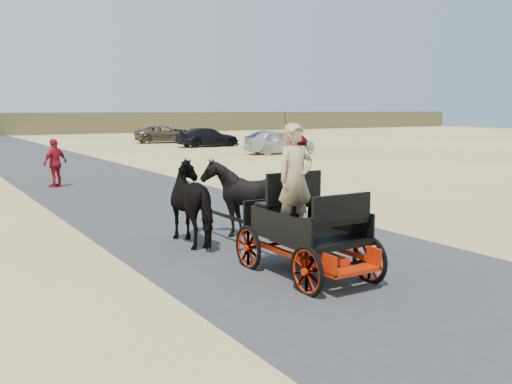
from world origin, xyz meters
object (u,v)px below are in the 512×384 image
pedestrian (55,163)px  horse_left (197,203)px  car_a (280,142)px  carriage (306,254)px  horse_right (244,198)px  car_d (166,134)px  car_c (208,137)px  car_b (272,140)px

pedestrian → horse_left: bearing=62.3°
car_a → horse_left: bearing=151.1°
carriage → horse_right: (0.55, 3.00, 0.49)m
carriage → car_d: 39.15m
carriage → horse_left: horse_left is taller
horse_left → car_a: (14.79, 19.03, -0.10)m
car_a → car_c: 8.64m
carriage → car_b: bearing=58.0°
car_c → car_d: 6.36m
pedestrian → car_d: 27.42m
horse_right → pedestrian: bearing=-80.9°
horse_left → pedestrian: pedestrian is taller
pedestrian → car_a: 17.61m
car_a → car_c: bearing=13.2°
horse_right → car_a: bearing=-125.7°
carriage → car_d: size_ratio=0.47×
pedestrian → car_c: pedestrian is taller
car_a → car_d: size_ratio=0.86×
horse_left → horse_right: 1.10m
carriage → pedestrian: size_ratio=1.39×
pedestrian → car_d: size_ratio=0.34×
car_a → car_b: car_a is taller
car_b → car_d: (-3.68, 10.49, 0.10)m
horse_right → car_b: horse_right is taller
carriage → car_a: bearing=57.1°
car_b → car_d: bearing=29.9°
horse_right → car_a: size_ratio=0.39×
pedestrian → car_b: bearing=-174.2°
pedestrian → carriage: bearing=64.0°
horse_right → car_c: horse_right is taller
carriage → car_c: size_ratio=0.50×
carriage → car_a: size_ratio=0.55×
carriage → horse_right: 3.09m
horse_left → car_d: bearing=-111.6°
horse_left → car_d: 36.53m
car_d → horse_left: bearing=169.1°
car_a → car_d: bearing=14.1°
car_b → car_c: car_c is taller
car_b → car_d: car_d is taller
car_b → car_d: size_ratio=0.73×
car_a → car_d: 15.00m
car_a → car_d: (-1.36, 14.94, -0.04)m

